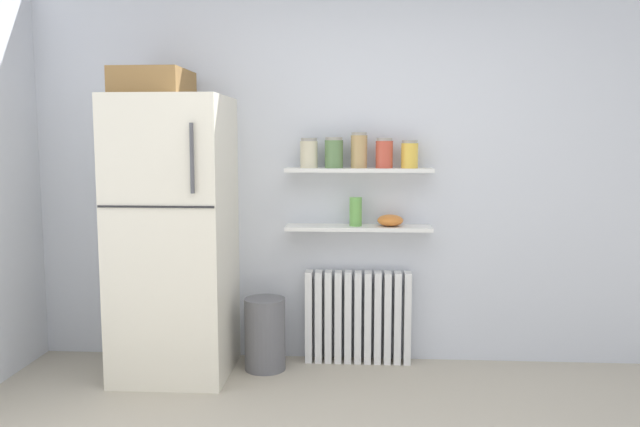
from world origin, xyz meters
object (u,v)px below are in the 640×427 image
radiator (358,317)px  storage_jar_0 (309,153)px  storage_jar_2 (359,150)px  trash_bin (265,334)px  storage_jar_3 (384,153)px  shelf_bowl (390,220)px  storage_jar_1 (334,153)px  refrigerator (173,232)px  storage_jar_4 (410,154)px  vase (356,212)px

radiator → storage_jar_0: storage_jar_0 is taller
storage_jar_2 → trash_bin: 1.35m
radiator → storage_jar_0: size_ratio=3.64×
storage_jar_3 → shelf_bowl: storage_jar_3 is taller
storage_jar_1 → shelf_bowl: storage_jar_1 is taller
storage_jar_2 → refrigerator: bearing=-168.7°
refrigerator → storage_jar_0: 1.01m
storage_jar_0 → storage_jar_2: 0.33m
storage_jar_3 → shelf_bowl: bearing=-0.0°
storage_jar_2 → storage_jar_0: bearing=180.0°
storage_jar_3 → storage_jar_2: bearing=-180.0°
storage_jar_0 → storage_jar_2: bearing=0.0°
shelf_bowl → refrigerator: bearing=-170.4°
storage_jar_4 → vase: bearing=180.0°
storage_jar_1 → refrigerator: bearing=-167.0°
vase → trash_bin: (-0.59, -0.15, -0.79)m
refrigerator → storage_jar_4: 1.59m
shelf_bowl → trash_bin: (-0.81, -0.15, -0.74)m
storage_jar_1 → storage_jar_3: bearing=0.0°
storage_jar_3 → vase: 0.42m
storage_jar_3 → vase: bearing=-180.0°
storage_jar_4 → shelf_bowl: (-0.12, 0.00, -0.43)m
storage_jar_0 → trash_bin: 1.22m
storage_jar_0 → shelf_bowl: 0.69m
trash_bin → storage_jar_4: bearing=9.0°
storage_jar_1 → storage_jar_3: storage_jar_1 is taller
refrigerator → storage_jar_4: (1.50, 0.23, 0.49)m
storage_jar_0 → vase: 0.49m
storage_jar_1 → storage_jar_4: bearing=0.0°
storage_jar_3 → storage_jar_4: bearing=-0.0°
vase → shelf_bowl: size_ratio=1.12×
vase → refrigerator: bearing=-168.6°
storage_jar_4 → vase: 0.51m
radiator → vase: 0.72m
radiator → trash_bin: size_ratio=1.49×
storage_jar_3 → vase: (-0.18, -0.00, -0.38)m
storage_jar_2 → trash_bin: storage_jar_2 is taller
storage_jar_3 → trash_bin: (-0.77, -0.15, -1.18)m
storage_jar_3 → vase: size_ratio=1.03×
storage_jar_2 → vase: (-0.02, 0.00, -0.40)m
radiator → storage_jar_1: 1.12m
storage_jar_3 → storage_jar_4: (0.16, -0.00, -0.01)m
radiator → trash_bin: bearing=-163.6°
trash_bin → storage_jar_2: bearing=13.8°
refrigerator → trash_bin: 0.89m
radiator → storage_jar_3: size_ratio=3.63×
refrigerator → vase: size_ratio=10.21×
storage_jar_2 → storage_jar_4: size_ratio=1.28×
refrigerator → storage_jar_2: size_ratio=8.33×
storage_jar_3 → trash_bin: bearing=-169.1°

